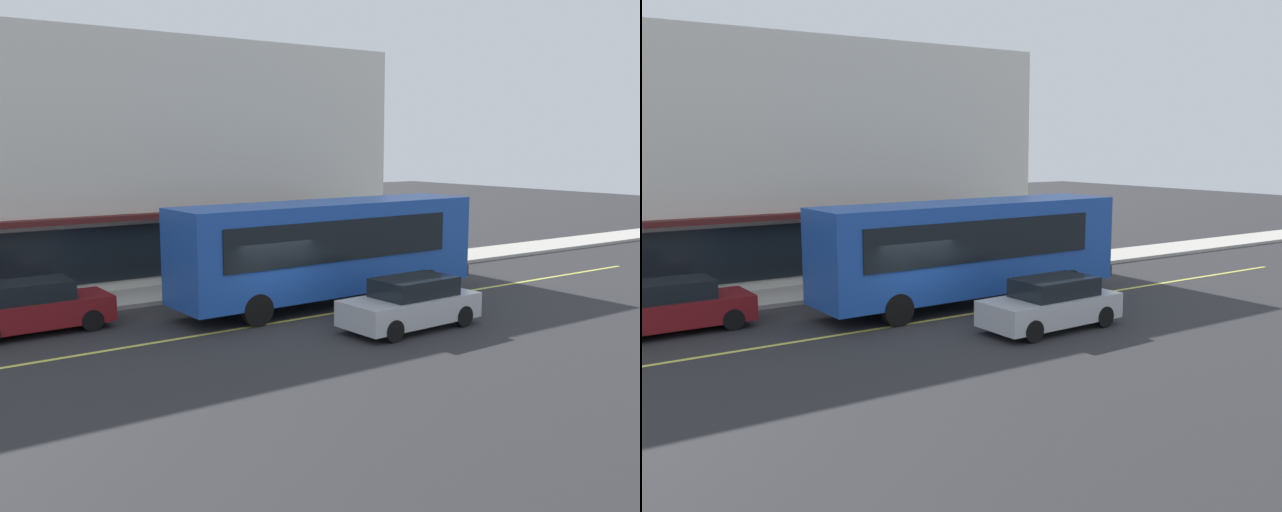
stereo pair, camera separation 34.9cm
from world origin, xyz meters
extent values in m
plane|color=#28282B|center=(0.00, 0.00, 0.00)|extent=(120.00, 120.00, 0.00)
cube|color=#B2ADA3|center=(0.00, 5.64, 0.07)|extent=(80.00, 2.63, 0.15)
cube|color=#D8D14C|center=(0.00, 0.00, 0.00)|extent=(36.00, 0.16, 0.01)
cube|color=silver|center=(-3.49, 12.20, 4.71)|extent=(27.11, 10.50, 9.43)
cube|color=#4C1919|center=(-3.49, 6.70, 2.80)|extent=(18.98, 0.70, 0.20)
cube|color=black|center=(-3.49, 6.92, 1.50)|extent=(16.27, 0.08, 2.00)
cube|color=#1E4CAD|center=(2.87, 1.18, 2.00)|extent=(11.06, 2.76, 3.00)
cube|color=black|center=(8.32, 1.30, 2.36)|extent=(0.17, 2.10, 1.80)
cube|color=black|center=(2.54, 2.44, 2.36)|extent=(8.80, 0.27, 1.32)
cube|color=black|center=(2.60, -0.10, 2.36)|extent=(8.80, 0.27, 1.32)
cube|color=#0CF259|center=(8.39, 1.31, 3.25)|extent=(0.12, 1.90, 0.36)
cube|color=#2D2D33|center=(8.42, 1.31, 0.75)|extent=(0.22, 2.40, 0.40)
cylinder|color=black|center=(6.36, 2.39, 0.50)|extent=(1.01, 0.32, 1.00)
cylinder|color=black|center=(6.41, 0.13, 0.50)|extent=(1.01, 0.32, 1.00)
cylinder|color=black|center=(-0.68, 2.22, 0.50)|extent=(1.01, 0.32, 1.00)
cylinder|color=black|center=(-0.62, -0.04, 0.50)|extent=(1.01, 0.32, 1.00)
cube|color=maroon|center=(-6.29, 3.05, 0.60)|extent=(4.33, 1.86, 0.75)
cube|color=black|center=(-6.44, 3.05, 1.25)|extent=(2.43, 1.55, 0.55)
cylinder|color=black|center=(-4.89, 3.89, 0.32)|extent=(0.64, 0.23, 0.64)
cylinder|color=black|center=(-4.86, 2.25, 0.32)|extent=(0.64, 0.23, 0.64)
cube|color=#B7BABF|center=(2.97, -2.84, 0.60)|extent=(4.37, 1.97, 0.75)
cube|color=black|center=(3.12, -2.83, 1.25)|extent=(2.47, 1.61, 0.55)
cylinder|color=black|center=(1.58, -3.71, 0.32)|extent=(0.65, 0.25, 0.64)
cylinder|color=black|center=(1.52, -2.07, 0.32)|extent=(0.65, 0.25, 0.64)
cylinder|color=black|center=(4.42, -3.60, 0.32)|extent=(0.65, 0.25, 0.64)
cylinder|color=black|center=(4.35, -1.96, 0.32)|extent=(0.65, 0.25, 0.64)
camera|label=1|loc=(-11.05, -18.31, 5.43)|focal=40.28mm
camera|label=2|loc=(-10.76, -18.50, 5.43)|focal=40.28mm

